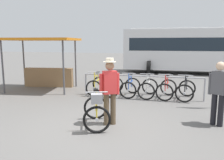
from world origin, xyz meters
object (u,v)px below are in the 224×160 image
Objects in this scene: featured_bicycle at (96,110)px; market_stall at (45,58)px; racked_bike_yellow at (97,85)px; racked_bike_blue at (130,87)px; racked_bike_black at (186,90)px; person_with_featured_bike at (110,89)px; bus_distant at (199,48)px; racked_bike_red at (167,89)px; pedestrian_with_backpack at (219,89)px; racked_bike_orange at (113,86)px; racked_bike_white at (148,88)px.

market_stall reaches higher than featured_bicycle.
racked_bike_yellow is 1.05× the size of racked_bike_blue.
racked_bike_yellow is 0.33× the size of market_stall.
racked_bike_black is 3.93m from person_with_featured_bike.
racked_bike_blue is 3.57m from featured_bicycle.
bus_distant is at bearing 47.70° from market_stall.
racked_bike_black is (0.70, 0.03, 0.00)m from racked_bike_red.
bus_distant is at bearing 75.91° from featured_bicycle.
racked_bike_red is at bearing 119.66° from pedestrian_with_backpack.
racked_bike_orange is 0.70× the size of pedestrian_with_backpack.
market_stall is at bearing -132.30° from bus_distant.
racked_bike_white is 0.31× the size of market_stall.
racked_bike_white is 0.64× the size of person_with_featured_bike.
racked_bike_orange is at bearing -177.41° from racked_bike_blue.
racked_bike_white and racked_bike_red have the same top height.
racked_bike_black is 0.71× the size of pedestrian_with_backpack.
racked_bike_yellow is at bearing 111.17° from featured_bicycle.
racked_bike_orange is 0.92× the size of featured_bicycle.
pedestrian_with_backpack is (1.47, -2.59, 0.57)m from racked_bike_red.
pedestrian_with_backpack reaches higher than featured_bicycle.
racked_bike_black is at bearing 2.59° from racked_bike_blue.
racked_bike_white is 3.42m from person_with_featured_bike.
person_with_featured_bike is (-1.87, -3.40, 0.58)m from racked_bike_black.
racked_bike_white is at bearing 2.59° from racked_bike_yellow.
racked_bike_white is (0.70, 0.03, 0.00)m from racked_bike_blue.
market_stall is (-7.00, 2.88, 0.46)m from pedestrian_with_backpack.
racked_bike_white is at bearing 2.59° from racked_bike_orange.
racked_bike_orange is at bearing -177.41° from racked_bike_white.
racked_bike_blue is (1.40, 0.06, -0.00)m from racked_bike_yellow.
racked_bike_red is at bearing 68.44° from featured_bicycle.
pedestrian_with_backpack is at bearing -41.30° from racked_bike_blue.
racked_bike_blue is 1.40m from racked_bike_red.
pedestrian_with_backpack is at bearing -34.90° from racked_bike_orange.
person_with_featured_bike is at bearing 45.07° from featured_bicycle.
market_stall is at bearing 157.67° from pedestrian_with_backpack.
racked_bike_orange is 1.40m from racked_bike_white.
racked_bike_yellow is 1.40m from racked_bike_blue.
bus_distant reaches higher than racked_bike_black.
market_stall is (-7.01, -7.71, -0.35)m from bus_distant.
racked_bike_blue is 0.89× the size of featured_bicycle.
racked_bike_red is at bearing 2.59° from racked_bike_blue.
person_with_featured_bike is at bearing -118.80° from racked_bike_black.
market_stall is at bearing 173.60° from racked_bike_orange.
featured_bicycle is 5.75m from market_stall.
person_with_featured_bike is (1.63, -3.24, 0.58)m from racked_bike_yellow.
person_with_featured_bike reaches higher than racked_bike_blue.
bus_distant is (1.48, 8.00, 1.37)m from racked_bike_red.
racked_bike_blue is 0.98× the size of racked_bike_red.
featured_bicycle is at bearing -111.56° from racked_bike_red.
racked_bike_yellow is 9.28m from bus_distant.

